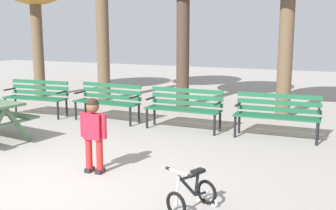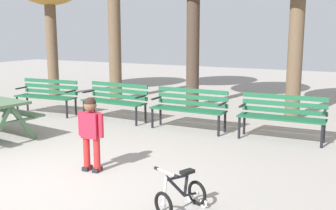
{
  "view_description": "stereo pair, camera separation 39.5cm",
  "coord_description": "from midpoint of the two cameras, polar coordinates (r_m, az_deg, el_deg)",
  "views": [
    {
      "loc": [
        3.65,
        -4.05,
        2.06
      ],
      "look_at": [
        0.97,
        1.98,
        0.85
      ],
      "focal_mm": 43.78,
      "sensor_mm": 36.0,
      "label": 1
    },
    {
      "loc": [
        4.01,
        -3.87,
        2.06
      ],
      "look_at": [
        0.97,
        1.98,
        0.85
      ],
      "focal_mm": 43.78,
      "sensor_mm": 36.0,
      "label": 2
    }
  ],
  "objects": [
    {
      "name": "ground",
      "position": [
        5.88,
        -15.84,
        -10.51
      ],
      "size": [
        36.0,
        36.0,
        0.0
      ],
      "primitive_type": "plane",
      "color": "gray"
    },
    {
      "name": "kids_bicycle",
      "position": [
        4.82,
        4.24,
        -12.33
      ],
      "size": [
        0.53,
        0.63,
        0.54
      ],
      "color": "black",
      "rests_on": "ground"
    },
    {
      "name": "park_bench_left",
      "position": [
        9.48,
        -6.12,
        0.93
      ],
      "size": [
        1.62,
        0.55,
        0.85
      ],
      "color": "#195133",
      "rests_on": "ground"
    },
    {
      "name": "park_bench_far_left",
      "position": [
        10.52,
        -15.41,
        1.54
      ],
      "size": [
        1.63,
        0.58,
        0.85
      ],
      "color": "#195133",
      "rests_on": "ground"
    },
    {
      "name": "park_bench_far_right",
      "position": [
        8.06,
        16.98,
        -1.15
      ],
      "size": [
        1.61,
        0.51,
        0.85
      ],
      "color": "#195133",
      "rests_on": "ground"
    },
    {
      "name": "park_bench_right",
      "position": [
        8.54,
        4.33,
        -0.09
      ],
      "size": [
        1.6,
        0.47,
        0.85
      ],
      "color": "#195133",
      "rests_on": "ground"
    },
    {
      "name": "child_standing",
      "position": [
        6.04,
        -8.86,
        -3.19
      ],
      "size": [
        0.42,
        0.19,
        1.11
      ],
      "color": "red",
      "rests_on": "ground"
    }
  ]
}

